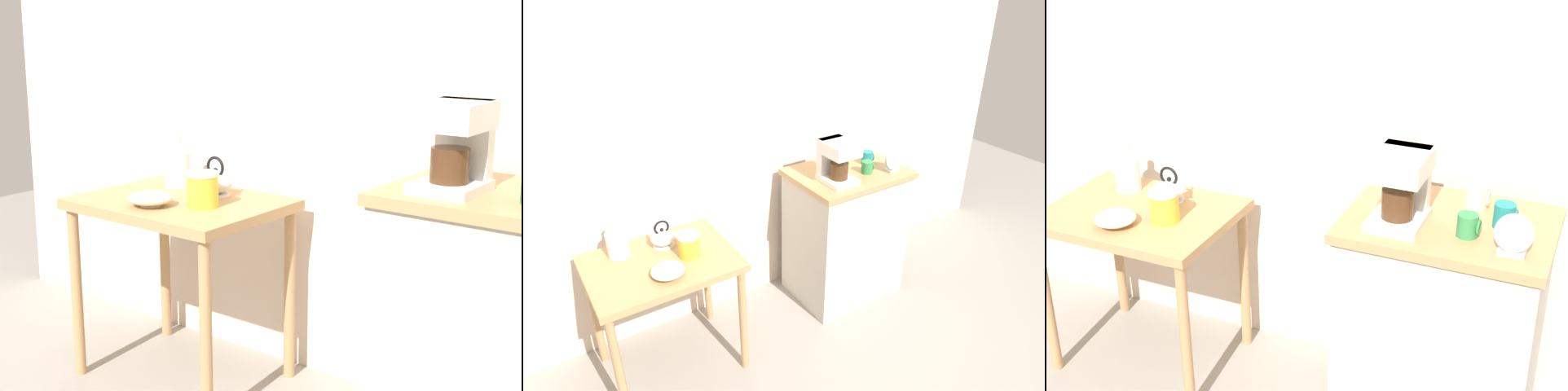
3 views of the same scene
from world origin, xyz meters
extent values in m
cube|color=beige|center=(0.10, 0.46, 1.40)|extent=(4.40, 0.10, 2.80)
cube|color=tan|center=(-0.67, 0.04, 0.71)|extent=(0.76, 0.57, 0.04)
cylinder|color=tan|center=(-1.01, -0.20, 0.34)|extent=(0.04, 0.04, 0.69)
cylinder|color=tan|center=(-0.33, -0.20, 0.34)|extent=(0.04, 0.04, 0.69)
cylinder|color=tan|center=(-1.01, 0.29, 0.34)|extent=(0.04, 0.04, 0.69)
cylinder|color=tan|center=(-0.33, 0.29, 0.34)|extent=(0.04, 0.04, 0.69)
cube|color=#BCB7AD|center=(0.60, 0.08, 0.44)|extent=(0.69, 0.51, 0.89)
cube|color=tan|center=(0.60, 0.08, 0.91)|extent=(0.72, 0.54, 0.04)
cylinder|color=beige|center=(-0.68, -0.10, 0.73)|extent=(0.07, 0.07, 0.01)
ellipsoid|color=beige|center=(-0.68, -0.10, 0.76)|extent=(0.17, 0.17, 0.05)
cylinder|color=white|center=(-0.60, 0.17, 0.73)|extent=(0.11, 0.11, 0.01)
ellipsoid|color=white|center=(-0.60, 0.17, 0.78)|extent=(0.13, 0.13, 0.08)
cone|color=white|center=(-0.54, 0.17, 0.78)|extent=(0.07, 0.03, 0.05)
sphere|color=black|center=(-0.60, 0.17, 0.83)|extent=(0.02, 0.02, 0.02)
torus|color=black|center=(-0.60, 0.17, 0.84)|extent=(0.09, 0.01, 0.09)
cylinder|color=silver|center=(-0.84, 0.21, 0.80)|extent=(0.11, 0.11, 0.14)
cylinder|color=silver|center=(-0.84, 0.21, 0.91)|extent=(0.04, 0.04, 0.08)
cylinder|color=gold|center=(-0.52, 0.01, 0.79)|extent=(0.11, 0.11, 0.12)
cylinder|color=white|center=(-0.52, 0.01, 0.85)|extent=(0.12, 0.12, 0.01)
cube|color=white|center=(0.44, -0.01, 0.94)|extent=(0.18, 0.22, 0.03)
cube|color=white|center=(0.44, 0.07, 1.05)|extent=(0.16, 0.05, 0.26)
cube|color=white|center=(0.44, -0.01, 1.14)|extent=(0.18, 0.22, 0.08)
cylinder|color=#4C2D19|center=(0.44, -0.02, 1.00)|extent=(0.11, 0.11, 0.10)
cylinder|color=beige|center=(0.66, 0.22, 0.97)|extent=(0.08, 0.08, 0.08)
torus|color=beige|center=(0.71, 0.22, 0.97)|extent=(0.01, 0.06, 0.06)
cylinder|color=#338C4C|center=(0.68, -0.01, 0.96)|extent=(0.07, 0.07, 0.08)
torus|color=#338C4C|center=(0.72, -0.01, 0.96)|extent=(0.01, 0.05, 0.05)
cylinder|color=teal|center=(0.78, 0.10, 0.97)|extent=(0.07, 0.07, 0.09)
torus|color=teal|center=(0.82, 0.10, 0.97)|extent=(0.01, 0.06, 0.06)
cube|color=#B2B5BA|center=(0.84, -0.07, 0.93)|extent=(0.09, 0.06, 0.02)
cylinder|color=#B2B5BA|center=(0.84, -0.07, 1.00)|extent=(0.12, 0.05, 0.12)
cylinder|color=black|center=(0.84, -0.07, 1.00)|extent=(0.10, 0.04, 0.10)
camera|label=1|loc=(1.32, -2.04, 1.41)|focal=53.00mm
camera|label=2|loc=(-1.23, -2.04, 2.17)|focal=32.83mm
camera|label=3|loc=(1.07, -2.25, 2.10)|focal=51.97mm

